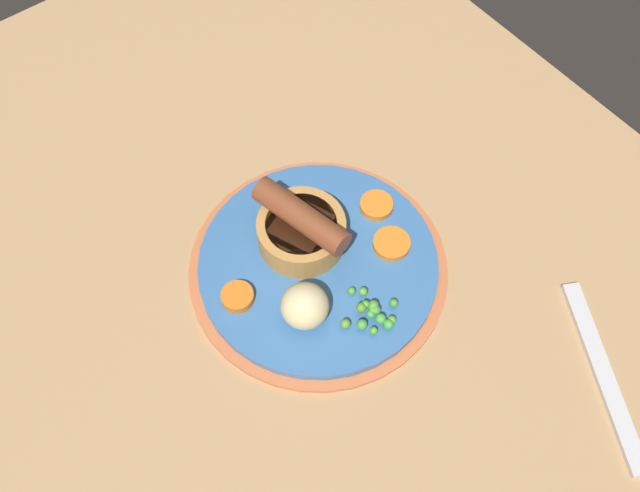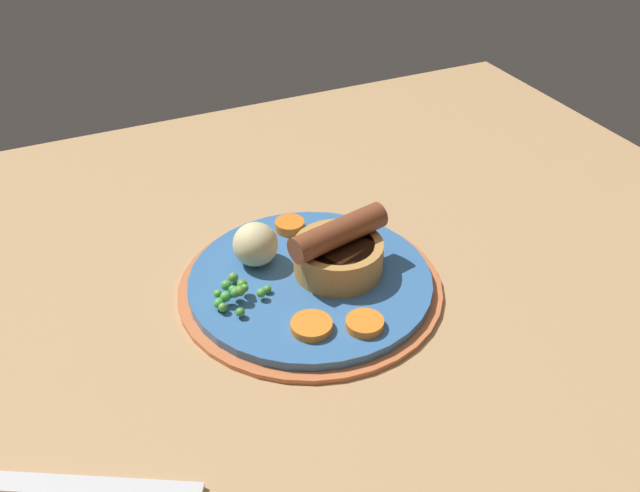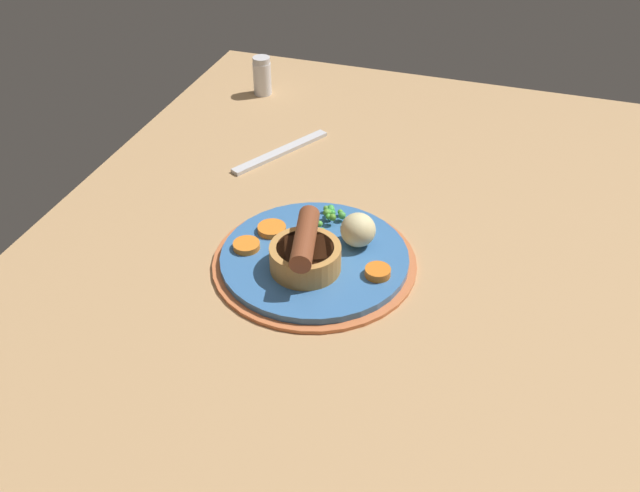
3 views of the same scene
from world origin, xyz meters
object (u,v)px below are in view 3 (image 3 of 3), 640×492
sausage_pudding (305,253)px  fork (281,152)px  carrot_slice_0 (246,245)px  potato_chunk_2 (358,230)px  salt_shaker (262,76)px  carrot_slice_2 (272,229)px  carrot_slice_1 (378,272)px  pea_pile (331,215)px  dinner_plate (315,260)px

sausage_pudding → fork: 30.20cm
carrot_slice_0 → fork: (-25.42, -5.17, -1.49)cm
potato_chunk_2 → salt_shaker: (-39.29, -28.49, -0.22)cm
fork → potato_chunk_2: bearing=70.0°
carrot_slice_2 → salt_shaker: size_ratio=0.54×
sausage_pudding → carrot_slice_2: 8.86cm
sausage_pudding → carrot_slice_0: sausage_pudding is taller
sausage_pudding → carrot_slice_0: 8.51cm
carrot_slice_0 → carrot_slice_1: carrot_slice_1 is taller
carrot_slice_0 → fork: bearing=-168.5°
pea_pile → carrot_slice_2: 7.93cm
sausage_pudding → pea_pile: (-10.30, -0.07, -1.31)cm
pea_pile → fork: size_ratio=0.30×
carrot_slice_2 → carrot_slice_1: bearing=74.0°
pea_pile → carrot_slice_1: size_ratio=1.77×
potato_chunk_2 → pea_pile: bearing=-128.9°
pea_pile → salt_shaker: salt_shaker is taller
potato_chunk_2 → carrot_slice_0: 13.83cm
sausage_pudding → salt_shaker: sausage_pudding is taller
potato_chunk_2 → carrot_slice_1: bearing=37.1°
carrot_slice_1 → salt_shaker: bearing=-143.9°
dinner_plate → pea_pile: 7.68cm
dinner_plate → fork: dinner_plate is taller
potato_chunk_2 → fork: bearing=-138.6°
salt_shaker → carrot_slice_1: bearing=36.1°
pea_pile → carrot_slice_1: bearing=43.8°
carrot_slice_2 → dinner_plate: bearing=66.7°
dinner_plate → carrot_slice_1: bearing=80.3°
potato_chunk_2 → carrot_slice_2: potato_chunk_2 is taller
sausage_pudding → carrot_slice_1: 8.75cm
sausage_pudding → salt_shaker: bearing=14.6°
sausage_pudding → carrot_slice_2: (-5.71, -6.51, -1.86)cm
carrot_slice_0 → salt_shaker: bearing=-160.5°
dinner_plate → sausage_pudding: sausage_pudding is taller
carrot_slice_2 → salt_shaker: bearing=-156.5°
pea_pile → potato_chunk_2: 6.05cm
sausage_pudding → carrot_slice_2: bearing=35.8°
carrot_slice_1 → salt_shaker: size_ratio=0.46×
sausage_pudding → pea_pile: sausage_pudding is taller
potato_chunk_2 → fork: potato_chunk_2 is taller
salt_shaker → potato_chunk_2: bearing=35.9°
carrot_slice_0 → fork: size_ratio=0.18×
carrot_slice_0 → carrot_slice_2: 4.58cm
pea_pile → fork: 21.34cm
potato_chunk_2 → salt_shaker: 48.53cm
sausage_pudding → potato_chunk_2: size_ratio=2.35×
potato_chunk_2 → carrot_slice_1: size_ratio=1.43×
sausage_pudding → potato_chunk_2: 8.00cm
sausage_pudding → carrot_slice_1: sausage_pudding is taller
dinner_plate → carrot_slice_2: 7.38cm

